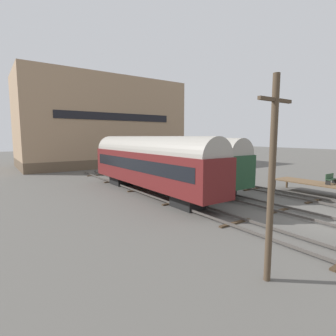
{
  "coord_description": "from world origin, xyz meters",
  "views": [
    {
      "loc": [
        -16.93,
        -7.26,
        5.27
      ],
      "look_at": [
        -2.39,
        13.56,
        2.2
      ],
      "focal_mm": 28.0,
      "sensor_mm": 36.0,
      "label": 1
    }
  ],
  "objects_px": {
    "train_car_green": "(186,159)",
    "bench": "(331,179)",
    "utility_pole": "(272,177)",
    "train_car_maroon": "(148,161)"
  },
  "relations": [
    {
      "from": "train_car_maroon",
      "to": "utility_pole",
      "type": "xyz_separation_m",
      "value": [
        -3.94,
        -15.2,
        0.84
      ]
    },
    {
      "from": "train_car_green",
      "to": "bench",
      "type": "xyz_separation_m",
      "value": [
        7.65,
        -10.69,
        -1.3
      ]
    },
    {
      "from": "train_car_maroon",
      "to": "bench",
      "type": "xyz_separation_m",
      "value": [
        12.44,
        -10.2,
        -1.4
      ]
    },
    {
      "from": "utility_pole",
      "to": "train_car_maroon",
      "type": "bearing_deg",
      "value": 75.47
    },
    {
      "from": "bench",
      "to": "train_car_maroon",
      "type": "bearing_deg",
      "value": 140.66
    },
    {
      "from": "train_car_maroon",
      "to": "utility_pole",
      "type": "bearing_deg",
      "value": -104.53
    },
    {
      "from": "utility_pole",
      "to": "bench",
      "type": "bearing_deg",
      "value": 16.99
    },
    {
      "from": "bench",
      "to": "utility_pole",
      "type": "xyz_separation_m",
      "value": [
        -16.38,
        -5.0,
        2.25
      ]
    },
    {
      "from": "train_car_green",
      "to": "bench",
      "type": "relative_size",
      "value": 10.72
    },
    {
      "from": "bench",
      "to": "train_car_green",
      "type": "bearing_deg",
      "value": 125.59
    }
  ]
}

